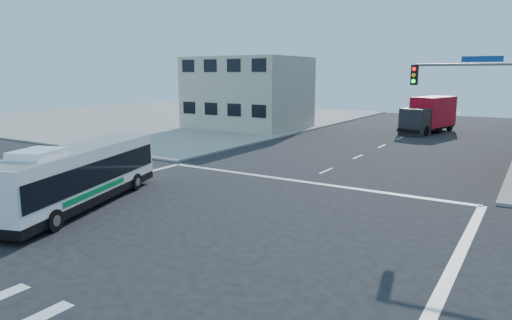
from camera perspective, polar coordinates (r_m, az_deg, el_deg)
The scene contains 6 objects.
ground at distance 18.93m, azimuth -7.28°, elevation -8.36°, with size 120.00×120.00×0.00m, color black.
sidewalk_nw at distance 67.61m, azimuth -11.55°, elevation 5.34°, with size 50.00×50.00×0.15m, color #9A988E.
building_west at distance 52.23m, azimuth -1.00°, elevation 8.35°, with size 12.06×10.06×8.00m.
signal_mast_ne at distance 24.54m, azimuth 26.72°, elevation 6.83°, with size 7.91×1.13×8.07m.
transit_bus at distance 22.81m, azimuth -21.24°, elevation -1.72°, with size 5.58×10.74×3.13m.
box_truck at distance 51.68m, azimuth 20.77°, elevation 5.22°, with size 4.35×8.73×3.78m.
Camera 1 is at (11.42, -13.78, 6.16)m, focal length 32.00 mm.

